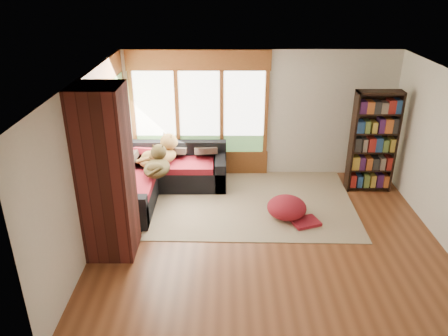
% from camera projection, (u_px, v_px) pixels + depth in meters
% --- Properties ---
extents(floor, '(5.50, 5.50, 0.00)m').
position_uv_depth(floor, '(267.00, 237.00, 7.12)').
color(floor, brown).
rests_on(floor, ground).
extents(ceiling, '(5.50, 5.50, 0.00)m').
position_uv_depth(ceiling, '(275.00, 79.00, 6.04)').
color(ceiling, white).
extents(wall_back, '(5.50, 0.04, 2.60)m').
position_uv_depth(wall_back, '(259.00, 115.00, 8.86)').
color(wall_back, silver).
rests_on(wall_back, ground).
extents(wall_front, '(5.50, 0.04, 2.60)m').
position_uv_depth(wall_front, '(295.00, 268.00, 4.30)').
color(wall_front, silver).
rests_on(wall_front, ground).
extents(wall_left, '(0.04, 5.00, 2.60)m').
position_uv_depth(wall_left, '(88.00, 165.00, 6.58)').
color(wall_left, silver).
rests_on(wall_left, ground).
extents(windows_back, '(2.82, 0.10, 1.90)m').
position_uv_depth(windows_back, '(199.00, 113.00, 8.81)').
color(windows_back, brown).
rests_on(windows_back, wall_back).
extents(windows_left, '(0.10, 2.62, 1.90)m').
position_uv_depth(windows_left, '(109.00, 134.00, 7.66)').
color(windows_left, brown).
rests_on(windows_left, wall_left).
extents(roller_blind, '(0.03, 0.72, 0.90)m').
position_uv_depth(roller_blind, '(119.00, 99.00, 8.25)').
color(roller_blind, '#719D5A').
rests_on(roller_blind, wall_left).
extents(brick_chimney, '(0.70, 0.70, 2.60)m').
position_uv_depth(brick_chimney, '(106.00, 174.00, 6.26)').
color(brick_chimney, '#471914').
rests_on(brick_chimney, ground).
extents(sectional_sofa, '(2.20, 2.20, 0.80)m').
position_uv_depth(sectional_sofa, '(160.00, 176.00, 8.54)').
color(sectional_sofa, black).
rests_on(sectional_sofa, ground).
extents(area_rug, '(3.79, 2.94, 0.01)m').
position_uv_depth(area_rug, '(252.00, 200.00, 8.27)').
color(area_rug, beige).
rests_on(area_rug, ground).
extents(bookshelf, '(0.85, 0.28, 1.99)m').
position_uv_depth(bookshelf, '(373.00, 142.00, 8.30)').
color(bookshelf, black).
rests_on(bookshelf, ground).
extents(pouf, '(0.75, 0.75, 0.37)m').
position_uv_depth(pouf, '(287.00, 207.00, 7.63)').
color(pouf, maroon).
rests_on(pouf, area_rug).
extents(dog_tan, '(0.95, 0.98, 0.48)m').
position_uv_depth(dog_tan, '(161.00, 152.00, 8.39)').
color(dog_tan, brown).
rests_on(dog_tan, sectional_sofa).
extents(dog_brindle, '(0.49, 0.79, 0.42)m').
position_uv_depth(dog_brindle, '(157.00, 163.00, 8.01)').
color(dog_brindle, black).
rests_on(dog_brindle, sectional_sofa).
extents(throw_pillows, '(1.98, 1.68, 0.45)m').
position_uv_depth(throw_pillows, '(162.00, 151.00, 8.48)').
color(throw_pillows, '#31241D').
rests_on(throw_pillows, sectional_sofa).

